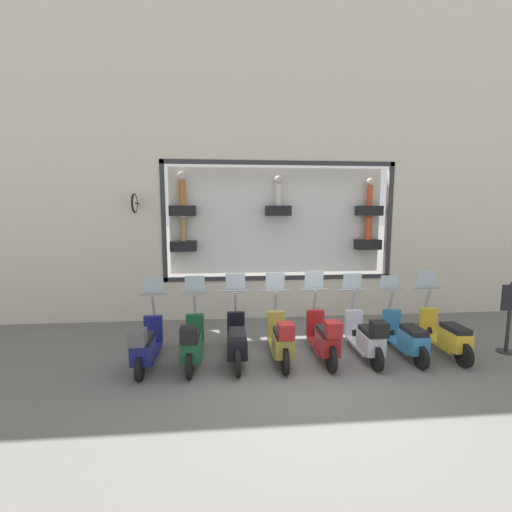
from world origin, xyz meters
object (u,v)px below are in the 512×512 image
Objects in this scene: scooter_navy_7 at (146,345)px; shop_sign_post at (510,315)px; scooter_teal_1 at (406,337)px; scooter_silver_2 at (366,337)px; scooter_black_5 at (237,341)px; scooter_red_3 at (324,337)px; scooter_olive_4 at (281,339)px; scooter_yellow_0 at (446,335)px; scooter_green_6 at (192,343)px.

scooter_navy_7 is 7.46m from shop_sign_post.
scooter_silver_2 is (-0.06, 0.87, 0.05)m from scooter_teal_1.
scooter_black_5 is 1.19× the size of shop_sign_post.
shop_sign_post is (0.06, -3.98, 0.33)m from scooter_red_3.
scooter_olive_4 is (-0.05, 2.60, 0.06)m from scooter_teal_1.
scooter_yellow_0 is 0.99× the size of scooter_black_5.
scooter_green_6 is 1.00× the size of scooter_navy_7.
scooter_green_6 is at bearing 90.79° from scooter_teal_1.
scooter_black_5 is at bearing 89.95° from scooter_yellow_0.
scooter_green_6 is 0.87m from scooter_navy_7.
scooter_yellow_0 reaches higher than shop_sign_post.
scooter_green_6 is (-0.07, 0.87, 0.02)m from scooter_black_5.
scooter_black_5 is at bearing -85.48° from scooter_green_6.
scooter_silver_2 is 0.87m from scooter_red_3.
scooter_navy_7 is (-0.06, 5.20, 0.04)m from scooter_teal_1.
scooter_black_5 reaches higher than scooter_green_6.
scooter_black_5 is at bearing 85.89° from scooter_olive_4.
scooter_red_3 is 1.01× the size of scooter_navy_7.
scooter_teal_1 is 1.00× the size of scooter_silver_2.
scooter_black_5 is at bearing 88.02° from scooter_red_3.
scooter_olive_4 is 1.19× the size of shop_sign_post.
scooter_silver_2 is 1.00× the size of scooter_navy_7.
shop_sign_post is (0.07, -6.59, 0.35)m from scooter_green_6.
shop_sign_post is (-0.00, -5.72, 0.37)m from scooter_black_5.
scooter_navy_7 reaches higher than scooter_teal_1.
scooter_yellow_0 is at bearing -89.03° from scooter_olive_4.
shop_sign_post is at bearing -89.42° from scooter_green_6.
scooter_teal_1 is at bearing -88.82° from scooter_olive_4.
scooter_navy_7 is at bearing 90.55° from shop_sign_post.
scooter_silver_2 is at bearing -90.23° from scooter_olive_4.
scooter_red_3 is at bearing 91.69° from scooter_teal_1.
scooter_silver_2 is 0.99× the size of scooter_black_5.
scooter_red_3 is at bearing 91.24° from scooter_yellow_0.
scooter_silver_2 is at bearing -91.53° from scooter_black_5.
scooter_silver_2 is at bearing -89.95° from scooter_navy_7.
scooter_black_5 is at bearing 89.98° from shop_sign_post.
scooter_black_5 is 0.87m from scooter_green_6.
scooter_red_3 is 1.00× the size of scooter_black_5.
scooter_olive_4 reaches higher than scooter_teal_1.
scooter_yellow_0 is 2.60m from scooter_red_3.
scooter_olive_4 reaches higher than scooter_black_5.
scooter_black_5 is (0.00, 4.34, 0.01)m from scooter_yellow_0.
scooter_teal_1 is 0.99× the size of scooter_olive_4.
scooter_black_5 is at bearing -87.59° from scooter_navy_7.
scooter_red_3 is (-0.06, 2.60, 0.05)m from scooter_yellow_0.
scooter_green_6 is at bearing 90.20° from scooter_olive_4.
scooter_yellow_0 is 0.87m from scooter_teal_1.
scooter_navy_7 is at bearing 90.24° from scooter_olive_4.
scooter_red_3 is 1.19× the size of shop_sign_post.
scooter_olive_4 reaches higher than scooter_yellow_0.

